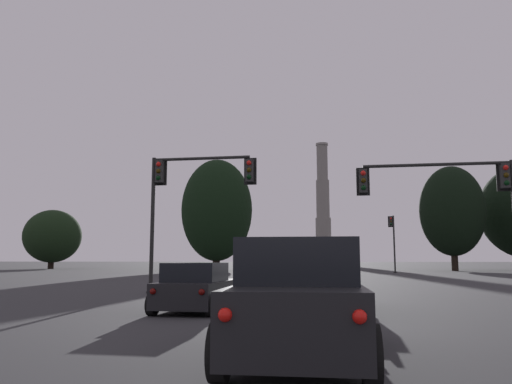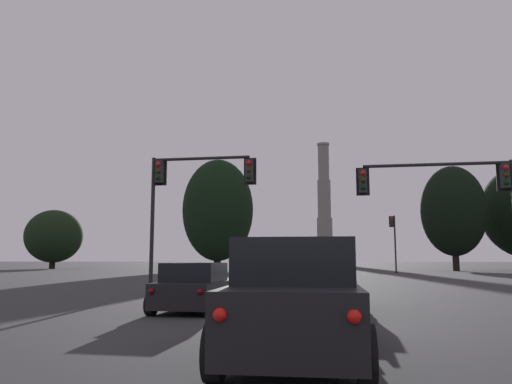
{
  "view_description": "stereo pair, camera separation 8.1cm",
  "coord_description": "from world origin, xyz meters",
  "px_view_note": "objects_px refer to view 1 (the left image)",
  "views": [
    {
      "loc": [
        0.76,
        0.1,
        1.54
      ],
      "look_at": [
        -3.32,
        25.38,
        5.0
      ],
      "focal_mm": 35.0,
      "sensor_mm": 36.0,
      "label": 1
    },
    {
      "loc": [
        0.84,
        0.11,
        1.54
      ],
      "look_at": [
        -3.32,
        25.38,
        5.0
      ],
      "focal_mm": 35.0,
      "sensor_mm": 36.0,
      "label": 2
    }
  ],
  "objects_px": {
    "smokestack": "(323,216)",
    "suv_center_lane_second": "(300,299)",
    "hatchback_left_lane_front": "(198,288)",
    "traffic_light_overhead_left": "(186,189)",
    "pickup_truck_center_lane_front": "(322,283)",
    "traffic_light_far_right": "(393,235)",
    "traffic_light_overhead_right": "(458,192)"
  },
  "relations": [
    {
      "from": "suv_center_lane_second",
      "to": "traffic_light_overhead_left",
      "type": "xyz_separation_m",
      "value": [
        -6.22,
        13.67,
        3.89
      ]
    },
    {
      "from": "traffic_light_overhead_left",
      "to": "traffic_light_far_right",
      "type": "distance_m",
      "value": 38.56
    },
    {
      "from": "smokestack",
      "to": "traffic_light_far_right",
      "type": "bearing_deg",
      "value": -84.39
    },
    {
      "from": "pickup_truck_center_lane_front",
      "to": "hatchback_left_lane_front",
      "type": "bearing_deg",
      "value": -166.72
    },
    {
      "from": "traffic_light_overhead_left",
      "to": "traffic_light_far_right",
      "type": "xyz_separation_m",
      "value": [
        13.12,
        36.25,
        -0.57
      ]
    },
    {
      "from": "pickup_truck_center_lane_front",
      "to": "traffic_light_overhead_left",
      "type": "height_order",
      "value": "traffic_light_overhead_left"
    },
    {
      "from": "traffic_light_overhead_left",
      "to": "traffic_light_overhead_right",
      "type": "height_order",
      "value": "traffic_light_overhead_left"
    },
    {
      "from": "pickup_truck_center_lane_front",
      "to": "traffic_light_overhead_right",
      "type": "xyz_separation_m",
      "value": [
        5.61,
        6.44,
        3.6
      ]
    },
    {
      "from": "pickup_truck_center_lane_front",
      "to": "traffic_light_far_right",
      "type": "relative_size",
      "value": 0.86
    },
    {
      "from": "hatchback_left_lane_front",
      "to": "pickup_truck_center_lane_front",
      "type": "height_order",
      "value": "pickup_truck_center_lane_front"
    },
    {
      "from": "smokestack",
      "to": "suv_center_lane_second",
      "type": "bearing_deg",
      "value": -88.67
    },
    {
      "from": "traffic_light_overhead_right",
      "to": "traffic_light_far_right",
      "type": "relative_size",
      "value": 1.03
    },
    {
      "from": "suv_center_lane_second",
      "to": "pickup_truck_center_lane_front",
      "type": "relative_size",
      "value": 0.89
    },
    {
      "from": "hatchback_left_lane_front",
      "to": "traffic_light_overhead_left",
      "type": "bearing_deg",
      "value": 111.87
    },
    {
      "from": "hatchback_left_lane_front",
      "to": "traffic_light_overhead_left",
      "type": "height_order",
      "value": "traffic_light_overhead_left"
    },
    {
      "from": "traffic_light_overhead_left",
      "to": "traffic_light_far_right",
      "type": "bearing_deg",
      "value": 70.1
    },
    {
      "from": "traffic_light_overhead_left",
      "to": "smokestack",
      "type": "height_order",
      "value": "smokestack"
    },
    {
      "from": "smokestack",
      "to": "traffic_light_overhead_right",
      "type": "bearing_deg",
      "value": -86.25
    },
    {
      "from": "hatchback_left_lane_front",
      "to": "traffic_light_overhead_right",
      "type": "distance_m",
      "value": 12.36
    },
    {
      "from": "hatchback_left_lane_front",
      "to": "traffic_light_overhead_right",
      "type": "bearing_deg",
      "value": 39.05
    },
    {
      "from": "suv_center_lane_second",
      "to": "traffic_light_overhead_left",
      "type": "height_order",
      "value": "traffic_light_overhead_left"
    },
    {
      "from": "suv_center_lane_second",
      "to": "hatchback_left_lane_front",
      "type": "distance_m",
      "value": 7.47
    },
    {
      "from": "traffic_light_overhead_left",
      "to": "hatchback_left_lane_front",
      "type": "bearing_deg",
      "value": -69.5
    },
    {
      "from": "suv_center_lane_second",
      "to": "traffic_light_overhead_left",
      "type": "relative_size",
      "value": 0.79
    },
    {
      "from": "traffic_light_overhead_right",
      "to": "traffic_light_far_right",
      "type": "xyz_separation_m",
      "value": [
        1.14,
        36.15,
        -0.18
      ]
    },
    {
      "from": "hatchback_left_lane_front",
      "to": "traffic_light_overhead_left",
      "type": "relative_size",
      "value": 0.66
    },
    {
      "from": "hatchback_left_lane_front",
      "to": "traffic_light_overhead_right",
      "type": "relative_size",
      "value": 0.62
    },
    {
      "from": "traffic_light_far_right",
      "to": "hatchback_left_lane_front",
      "type": "bearing_deg",
      "value": -103.57
    },
    {
      "from": "suv_center_lane_second",
      "to": "traffic_light_far_right",
      "type": "xyz_separation_m",
      "value": [
        6.9,
        49.92,
        3.32
      ]
    },
    {
      "from": "suv_center_lane_second",
      "to": "pickup_truck_center_lane_front",
      "type": "xyz_separation_m",
      "value": [
        0.14,
        7.33,
        -0.09
      ]
    },
    {
      "from": "suv_center_lane_second",
      "to": "traffic_light_far_right",
      "type": "height_order",
      "value": "traffic_light_far_right"
    },
    {
      "from": "traffic_light_overhead_left",
      "to": "smokestack",
      "type": "xyz_separation_m",
      "value": [
        2.58,
        143.63,
        11.0
      ]
    }
  ]
}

